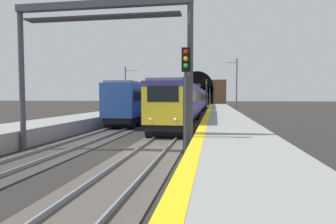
# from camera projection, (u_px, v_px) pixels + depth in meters

# --- Properties ---
(ground_plane) EXTENTS (320.00, 320.00, 0.00)m
(ground_plane) POSITION_uv_depth(u_px,v_px,m) (151.00, 153.00, 14.12)
(ground_plane) COLOR #282623
(platform_right) EXTENTS (112.00, 3.86, 1.01)m
(platform_right) POSITION_uv_depth(u_px,v_px,m) (235.00, 145.00, 13.44)
(platform_right) COLOR gray
(platform_right) RESTS_ON ground_plane
(platform_right_edge_strip) EXTENTS (112.00, 0.50, 0.01)m
(platform_right_edge_strip) POSITION_uv_depth(u_px,v_px,m) (200.00, 134.00, 13.68)
(platform_right_edge_strip) COLOR yellow
(platform_right_edge_strip) RESTS_ON platform_right
(track_main_line) EXTENTS (160.00, 3.00, 0.21)m
(track_main_line) POSITION_uv_depth(u_px,v_px,m) (151.00, 152.00, 14.12)
(track_main_line) COLOR #4C4742
(track_main_line) RESTS_ON ground_plane
(track_adjacent_line) EXTENTS (160.00, 3.13, 0.21)m
(track_adjacent_line) POSITION_uv_depth(u_px,v_px,m) (62.00, 149.00, 14.88)
(track_adjacent_line) COLOR #383533
(track_adjacent_line) RESTS_ON ground_plane
(train_main_approaching) EXTENTS (58.51, 3.06, 4.94)m
(train_main_approaching) POSITION_uv_depth(u_px,v_px,m) (195.00, 100.00, 46.50)
(train_main_approaching) COLOR navy
(train_main_approaching) RESTS_ON ground_plane
(train_adjacent_platform) EXTENTS (63.07, 2.87, 5.05)m
(train_adjacent_platform) POSITION_uv_depth(u_px,v_px,m) (172.00, 99.00, 53.97)
(train_adjacent_platform) COLOR #264C99
(train_adjacent_platform) RESTS_ON ground_plane
(railway_signal_near) EXTENTS (0.39, 0.38, 4.97)m
(railway_signal_near) POSITION_uv_depth(u_px,v_px,m) (186.00, 92.00, 12.52)
(railway_signal_near) COLOR #38383D
(railway_signal_near) RESTS_ON ground_plane
(railway_signal_mid) EXTENTS (0.39, 0.38, 5.72)m
(railway_signal_mid) POSITION_uv_depth(u_px,v_px,m) (206.00, 93.00, 46.65)
(railway_signal_mid) COLOR #38383D
(railway_signal_mid) RESTS_ON ground_plane
(railway_signal_far) EXTENTS (0.39, 0.38, 5.36)m
(railway_signal_far) POSITION_uv_depth(u_px,v_px,m) (210.00, 95.00, 85.56)
(railway_signal_far) COLOR #4C4C54
(railway_signal_far) RESTS_ON ground_plane
(overhead_signal_gantry) EXTENTS (0.70, 9.03, 7.49)m
(overhead_signal_gantry) POSITION_uv_depth(u_px,v_px,m) (101.00, 39.00, 13.87)
(overhead_signal_gantry) COLOR #3F3F47
(overhead_signal_gantry) RESTS_ON ground_plane
(tunnel_portal) EXTENTS (3.06, 18.87, 11.07)m
(tunnel_portal) POSITION_uv_depth(u_px,v_px,m) (197.00, 92.00, 93.55)
(tunnel_portal) COLOR brown
(tunnel_portal) RESTS_ON ground_plane
(catenary_mast_near) EXTENTS (0.22, 2.16, 7.64)m
(catenary_mast_near) POSITION_uv_depth(u_px,v_px,m) (126.00, 90.00, 46.33)
(catenary_mast_near) COLOR #595B60
(catenary_mast_near) RESTS_ON ground_plane
(catenary_mast_far) EXTENTS (0.22, 1.78, 8.50)m
(catenary_mast_far) POSITION_uv_depth(u_px,v_px,m) (236.00, 86.00, 42.41)
(catenary_mast_far) COLOR #595B60
(catenary_mast_far) RESTS_ON ground_plane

